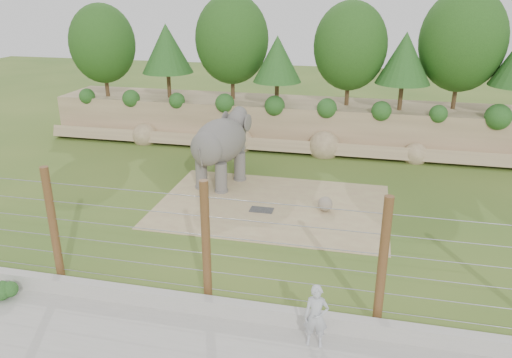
% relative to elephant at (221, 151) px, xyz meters
% --- Properties ---
extents(ground, '(90.00, 90.00, 0.00)m').
position_rel_elephant_xyz_m(ground, '(2.44, -5.03, -1.69)').
color(ground, '#3A5E21').
rests_on(ground, ground).
extents(back_embankment, '(30.00, 5.52, 8.77)m').
position_rel_elephant_xyz_m(back_embankment, '(3.03, 7.64, 2.28)').
color(back_embankment, '#8D7453').
rests_on(back_embankment, ground).
extents(dirt_patch, '(10.00, 7.00, 0.02)m').
position_rel_elephant_xyz_m(dirt_patch, '(2.94, -2.03, -1.68)').
color(dirt_patch, tan).
rests_on(dirt_patch, ground).
extents(drain_grate, '(1.00, 0.60, 0.03)m').
position_rel_elephant_xyz_m(drain_grate, '(2.59, -2.62, -1.65)').
color(drain_grate, '#262628').
rests_on(drain_grate, dirt_patch).
extents(elephant, '(2.76, 4.48, 3.37)m').
position_rel_elephant_xyz_m(elephant, '(0.00, 0.00, 0.00)').
color(elephant, '#67645D').
rests_on(elephant, ground).
extents(stone_ball, '(0.63, 0.63, 0.63)m').
position_rel_elephant_xyz_m(stone_ball, '(5.25, -2.07, -1.35)').
color(stone_ball, gray).
rests_on(stone_ball, dirt_patch).
extents(retaining_wall, '(26.00, 0.35, 0.50)m').
position_rel_elephant_xyz_m(retaining_wall, '(2.44, -10.03, -1.44)').
color(retaining_wall, '#AFACA3').
rests_on(retaining_wall, ground).
extents(walkway, '(26.00, 4.00, 0.01)m').
position_rel_elephant_xyz_m(walkway, '(2.44, -12.03, -1.68)').
color(walkway, '#AFACA3').
rests_on(walkway, ground).
extents(barrier_fence, '(20.26, 0.26, 4.00)m').
position_rel_elephant_xyz_m(barrier_fence, '(2.44, -9.53, 0.31)').
color(barrier_fence, '#543216').
rests_on(barrier_fence, ground).
extents(walkway_shrub, '(0.60, 0.60, 0.60)m').
position_rel_elephant_xyz_m(walkway_shrub, '(-3.66, -10.83, -1.38)').
color(walkway_shrub, '#21511E').
rests_on(walkway_shrub, walkway).
extents(zookeeper, '(0.67, 0.46, 1.80)m').
position_rel_elephant_xyz_m(zookeeper, '(5.82, -10.73, -0.78)').
color(zookeeper, silver).
rests_on(zookeeper, walkway).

